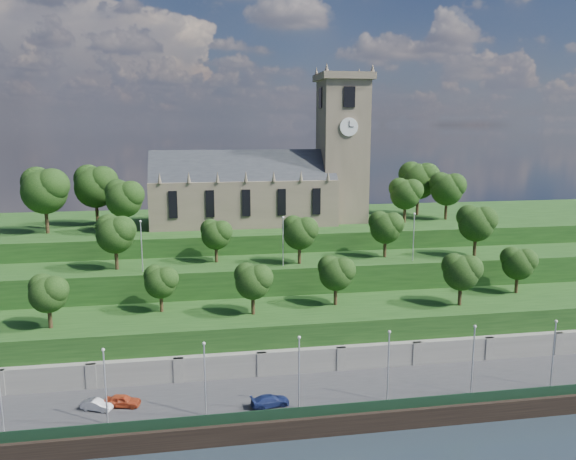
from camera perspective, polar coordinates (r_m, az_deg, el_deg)
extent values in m
plane|color=black|center=(63.14, 3.46, -20.17)|extent=(320.00, 320.00, 0.00)
cube|color=#2D2D30|center=(67.77, 2.28, -16.90)|extent=(160.00, 12.00, 2.00)
cube|color=black|center=(62.54, 3.48, -19.33)|extent=(160.00, 0.50, 2.20)
cube|color=#17341F|center=(62.36, 3.36, -17.84)|extent=(160.00, 0.10, 1.20)
cube|color=slate|center=(72.41, 1.29, -13.69)|extent=(160.00, 2.00, 5.00)
cube|color=slate|center=(74.10, -27.18, -14.34)|extent=(1.20, 0.60, 5.00)
cube|color=slate|center=(71.70, -19.30, -14.58)|extent=(1.20, 0.60, 5.00)
cube|color=slate|center=(70.64, -11.02, -14.54)|extent=(1.20, 0.60, 5.00)
cube|color=slate|center=(70.99, -2.67, -14.22)|extent=(1.20, 0.60, 5.00)
cube|color=slate|center=(72.73, 5.40, -13.62)|extent=(1.20, 0.60, 5.00)
cube|color=slate|center=(75.76, 12.92, -12.83)|extent=(1.20, 0.60, 5.00)
cube|color=slate|center=(79.93, 19.71, -11.93)|extent=(1.20, 0.60, 5.00)
cube|color=slate|center=(85.08, 25.71, -10.99)|extent=(1.20, 0.60, 5.00)
cube|color=#193D14|center=(77.26, 0.45, -10.87)|extent=(160.00, 12.00, 8.00)
cube|color=#193D14|center=(86.83, -0.82, -7.02)|extent=(160.00, 10.00, 12.00)
cube|color=#193D14|center=(106.48, -2.53, -2.87)|extent=(160.00, 32.00, 15.00)
cube|color=brown|center=(100.05, -4.58, 2.94)|extent=(32.00, 12.00, 8.00)
cube|color=#25282D|center=(99.60, -4.62, 5.22)|extent=(32.00, 10.18, 10.18)
cone|color=brown|center=(93.34, -12.93, 5.18)|extent=(0.70, 0.70, 1.80)
cone|color=brown|center=(93.18, -10.05, 5.28)|extent=(0.70, 0.70, 1.80)
cone|color=brown|center=(93.26, -7.17, 5.36)|extent=(0.70, 0.70, 1.80)
cone|color=brown|center=(93.57, -4.31, 5.43)|extent=(0.70, 0.70, 1.80)
cone|color=brown|center=(94.10, -1.46, 5.49)|extent=(0.70, 0.70, 1.80)
cone|color=brown|center=(94.87, 1.34, 5.53)|extent=(0.70, 0.70, 1.80)
cone|color=brown|center=(95.86, 4.10, 5.56)|extent=(0.70, 0.70, 1.80)
cube|color=black|center=(93.67, -11.60, 2.54)|extent=(1.40, 0.25, 4.50)
cube|color=black|center=(93.63, -7.93, 2.65)|extent=(1.40, 0.25, 4.50)
cube|color=black|center=(93.98, -4.26, 2.76)|extent=(1.40, 0.25, 4.50)
cube|color=black|center=(94.71, -0.64, 2.85)|extent=(1.40, 0.25, 4.50)
cube|color=black|center=(95.82, 2.91, 2.92)|extent=(1.40, 0.25, 4.50)
cube|color=brown|center=(102.40, 5.53, 7.88)|extent=(8.00, 8.00, 25.00)
cube|color=brown|center=(102.63, 5.66, 15.20)|extent=(9.20, 9.20, 1.20)
cone|color=brown|center=(97.90, 3.95, 16.16)|extent=(0.80, 0.80, 1.60)
cone|color=brown|center=(105.66, 2.91, 15.76)|extent=(0.80, 0.80, 1.60)
cone|color=brown|center=(100.04, 8.59, 15.95)|extent=(0.80, 0.80, 1.60)
cone|color=brown|center=(107.65, 7.23, 15.59)|extent=(0.80, 0.80, 1.60)
cube|color=black|center=(98.47, 6.26, 13.29)|extent=(2.00, 0.25, 3.50)
cube|color=black|center=(106.34, 5.04, 13.11)|extent=(2.00, 0.25, 3.50)
cube|color=black|center=(101.42, 3.33, 13.25)|extent=(0.25, 2.00, 3.50)
cube|color=black|center=(103.53, 7.86, 13.12)|extent=(0.25, 2.00, 3.50)
cylinder|color=white|center=(98.32, 6.20, 10.38)|extent=(3.20, 0.30, 3.20)
cylinder|color=white|center=(103.43, 7.81, 10.35)|extent=(0.30, 3.20, 3.20)
cube|color=black|center=(98.14, 6.24, 10.67)|extent=(0.12, 0.05, 1.10)
cube|color=black|center=(98.25, 6.46, 10.37)|extent=(0.80, 0.05, 0.12)
cylinder|color=#302112|center=(74.64, -23.03, -8.09)|extent=(0.49, 0.49, 2.89)
sphere|color=black|center=(73.84, -23.19, -6.04)|extent=(4.49, 4.49, 4.49)
sphere|color=black|center=(73.02, -22.62, -5.62)|extent=(3.37, 3.37, 3.37)
sphere|color=black|center=(74.31, -23.73, -5.25)|extent=(3.14, 3.14, 3.14)
cylinder|color=#302112|center=(76.48, -12.74, -7.12)|extent=(0.48, 0.48, 2.70)
sphere|color=black|center=(75.74, -12.83, -5.23)|extent=(4.20, 4.20, 4.20)
sphere|color=black|center=(75.12, -12.22, -4.84)|extent=(3.15, 3.15, 3.15)
sphere|color=black|center=(76.07, -13.38, -4.53)|extent=(2.94, 2.94, 2.94)
cylinder|color=#302112|center=(73.78, -3.57, -7.43)|extent=(0.49, 0.49, 2.94)
sphere|color=black|center=(72.95, -3.60, -5.31)|extent=(4.57, 4.57, 4.57)
sphere|color=black|center=(72.42, -2.84, -4.86)|extent=(3.43, 3.43, 3.43)
sphere|color=black|center=(73.18, -4.28, -4.52)|extent=(3.20, 3.20, 3.20)
cylinder|color=#302112|center=(77.62, 4.85, -6.53)|extent=(0.49, 0.49, 2.95)
sphere|color=black|center=(76.83, 4.88, -4.49)|extent=(4.59, 4.59, 4.59)
sphere|color=black|center=(76.45, 5.64, -4.05)|extent=(3.44, 3.44, 3.44)
sphere|color=black|center=(76.94, 4.21, -3.75)|extent=(3.21, 3.21, 3.21)
cylinder|color=#302112|center=(80.65, 17.07, -6.25)|extent=(0.50, 0.50, 3.10)
sphere|color=black|center=(79.86, 17.19, -4.19)|extent=(4.82, 4.82, 4.82)
sphere|color=black|center=(79.70, 17.99, -3.73)|extent=(3.61, 3.61, 3.61)
sphere|color=black|center=(79.78, 16.49, -3.46)|extent=(3.37, 3.37, 3.37)
cylinder|color=#302112|center=(89.23, 22.20, -5.02)|extent=(0.49, 0.49, 2.95)
sphere|color=black|center=(88.55, 22.33, -3.24)|extent=(4.58, 4.58, 4.58)
sphere|color=black|center=(88.50, 23.02, -2.84)|extent=(3.44, 3.44, 3.44)
sphere|color=black|center=(88.40, 21.73, -2.61)|extent=(3.21, 3.21, 3.21)
cylinder|color=#302112|center=(83.67, -17.03, -2.70)|extent=(0.51, 0.51, 3.42)
sphere|color=black|center=(83.00, -17.15, -0.48)|extent=(5.31, 5.31, 5.31)
sphere|color=black|center=(82.20, -16.50, 0.02)|extent=(3.99, 3.99, 3.99)
sphere|color=black|center=(83.59, -17.77, 0.30)|extent=(3.72, 3.72, 3.72)
cylinder|color=#302112|center=(84.98, -7.30, -2.32)|extent=(0.48, 0.48, 2.80)
sphere|color=black|center=(84.42, -7.34, -0.53)|extent=(4.36, 4.36, 4.36)
sphere|color=black|center=(83.91, -6.74, -0.13)|extent=(3.27, 3.27, 3.27)
sphere|color=black|center=(84.77, -7.88, 0.10)|extent=(3.05, 3.05, 3.05)
cylinder|color=#302112|center=(83.35, 1.17, -2.39)|extent=(0.50, 0.50, 3.10)
sphere|color=black|center=(82.73, 1.18, -0.36)|extent=(4.83, 4.83, 4.83)
sphere|color=black|center=(82.31, 1.90, 0.09)|extent=(3.62, 3.62, 3.62)
sphere|color=black|center=(82.99, 0.53, 0.35)|extent=(3.38, 3.38, 3.38)
cylinder|color=#302112|center=(88.82, 9.82, -1.73)|extent=(0.50, 0.50, 3.11)
sphere|color=black|center=(88.23, 9.88, 0.18)|extent=(4.84, 4.84, 4.84)
sphere|color=black|center=(87.98, 10.59, 0.61)|extent=(3.63, 3.63, 3.63)
sphere|color=black|center=(88.35, 9.25, 0.85)|extent=(3.39, 3.39, 3.39)
cylinder|color=#302112|center=(92.56, 18.44, -1.50)|extent=(0.52, 0.52, 3.50)
sphere|color=black|center=(91.94, 18.57, 0.56)|extent=(5.44, 5.44, 5.44)
sphere|color=black|center=(91.86, 19.35, 1.02)|extent=(4.08, 4.08, 4.08)
sphere|color=black|center=(91.92, 17.88, 1.29)|extent=(3.81, 3.81, 3.81)
cylinder|color=#302112|center=(98.87, -23.31, 1.02)|extent=(0.57, 0.57, 4.63)
sphere|color=black|center=(98.30, -23.50, 3.60)|extent=(7.20, 7.20, 7.20)
sphere|color=black|center=(97.15, -22.82, 4.21)|extent=(5.40, 5.40, 5.40)
sphere|color=black|center=(99.33, -24.15, 4.45)|extent=(5.04, 5.04, 5.04)
cylinder|color=#302112|center=(103.30, -18.83, 1.68)|extent=(0.56, 0.56, 4.57)
sphere|color=black|center=(102.75, -18.98, 4.12)|extent=(7.10, 7.10, 7.10)
sphere|color=black|center=(101.73, -18.28, 4.70)|extent=(5.33, 5.33, 5.33)
sphere|color=black|center=(103.70, -19.62, 4.92)|extent=(4.97, 4.97, 4.97)
cylinder|color=#302112|center=(94.74, -16.21, 0.82)|extent=(0.53, 0.53, 3.75)
sphere|color=black|center=(94.22, -16.32, 2.99)|extent=(5.84, 5.84, 5.84)
sphere|color=black|center=(93.41, -15.68, 3.51)|extent=(4.38, 4.38, 4.38)
sphere|color=black|center=(94.93, -16.92, 3.73)|extent=(4.09, 4.09, 4.09)
cylinder|color=#302112|center=(103.02, 11.77, 1.70)|extent=(0.51, 0.51, 3.47)
sphere|color=black|center=(102.57, 11.84, 3.55)|extent=(5.40, 5.40, 5.40)
sphere|color=black|center=(102.37, 12.53, 3.97)|extent=(4.05, 4.05, 4.05)
sphere|color=black|center=(102.73, 11.23, 4.19)|extent=(3.78, 3.78, 3.78)
cylinder|color=#302112|center=(112.40, 13.01, 2.64)|extent=(0.56, 0.56, 4.47)
sphere|color=black|center=(111.91, 13.10, 4.83)|extent=(6.95, 6.95, 6.95)
sphere|color=black|center=(111.72, 13.92, 5.32)|extent=(5.21, 5.21, 5.21)
sphere|color=black|center=(112.12, 12.39, 5.58)|extent=(4.87, 4.87, 4.87)
cylinder|color=#302112|center=(108.29, 15.75, 2.03)|extent=(0.53, 0.53, 3.78)
sphere|color=black|center=(107.83, 15.84, 3.95)|extent=(5.88, 5.88, 5.88)
sphere|color=black|center=(107.72, 16.57, 4.38)|extent=(4.41, 4.41, 4.41)
sphere|color=black|center=(107.94, 15.21, 4.62)|extent=(4.12, 4.12, 4.12)
cylinder|color=#B2B2B7|center=(64.26, -27.20, -14.77)|extent=(0.16, 0.16, 8.04)
cylinder|color=#B2B2B7|center=(61.96, -18.05, -15.04)|extent=(0.16, 0.16, 8.04)
sphere|color=silver|center=(60.32, -18.27, -11.48)|extent=(0.36, 0.36, 0.36)
cylinder|color=#B2B2B7|center=(61.23, -8.43, -14.92)|extent=(0.16, 0.16, 8.04)
sphere|color=silver|center=(59.57, -8.54, -11.33)|extent=(0.36, 0.36, 0.36)
cylinder|color=#B2B2B7|center=(62.12, 1.13, -14.42)|extent=(0.16, 0.16, 8.04)
sphere|color=silver|center=(60.48, 1.15, -10.86)|extent=(0.36, 0.36, 0.36)
cylinder|color=#B2B2B7|center=(64.56, 10.14, -13.58)|extent=(0.16, 0.16, 8.04)
sphere|color=silver|center=(62.99, 10.26, -10.14)|extent=(0.36, 0.36, 0.36)
cylinder|color=#B2B2B7|center=(68.40, 18.25, -12.54)|extent=(0.16, 0.16, 8.04)
sphere|color=silver|center=(66.92, 18.46, -9.28)|extent=(0.36, 0.36, 0.36)
cylinder|color=#B2B2B7|center=(73.40, 25.32, -11.43)|extent=(0.16, 0.16, 8.04)
sphere|color=silver|center=(72.02, 25.59, -8.37)|extent=(0.36, 0.36, 0.36)
cylinder|color=#B2B2B7|center=(80.91, -14.65, -1.69)|extent=(0.16, 0.16, 7.07)
sphere|color=silver|center=(80.24, -14.77, 0.86)|extent=(0.36, 0.36, 0.36)
cylinder|color=#B2B2B7|center=(81.53, -0.51, -1.25)|extent=(0.16, 0.16, 7.07)
sphere|color=silver|center=(80.85, -0.52, 1.28)|extent=(0.36, 0.36, 0.36)
cylinder|color=#B2B2B7|center=(86.87, 12.63, -0.77)|extent=(0.16, 0.16, 7.07)
sphere|color=silver|center=(86.24, 12.73, 1.61)|extent=(0.36, 0.36, 0.36)
imported|color=#AF3C1D|center=(66.55, -16.45, -16.29)|extent=(4.10, 2.30, 1.32)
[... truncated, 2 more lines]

